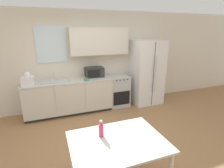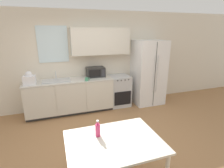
{
  "view_description": "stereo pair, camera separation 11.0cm",
  "coord_description": "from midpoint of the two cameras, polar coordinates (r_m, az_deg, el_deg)",
  "views": [
    {
      "loc": [
        -0.92,
        -2.93,
        2.18
      ],
      "look_at": [
        0.35,
        0.48,
        1.05
      ],
      "focal_mm": 28.0,
      "sensor_mm": 36.0,
      "label": 1
    },
    {
      "loc": [
        -0.82,
        -2.97,
        2.18
      ],
      "look_at": [
        0.35,
        0.48,
        1.05
      ],
      "focal_mm": 28.0,
      "sensor_mm": 36.0,
      "label": 2
    }
  ],
  "objects": [
    {
      "name": "dining_table",
      "position": [
        2.52,
        0.52,
        -19.74
      ],
      "size": [
        1.27,
        0.95,
        0.75
      ],
      "color": "beige",
      "rests_on": "ground_plane"
    },
    {
      "name": "coffee_mug",
      "position": [
        4.56,
        -9.19,
        1.51
      ],
      "size": [
        0.13,
        0.09,
        0.08
      ],
      "color": "#3F8C66",
      "rests_on": "kitchen_counter"
    },
    {
      "name": "drink_bottle",
      "position": [
        2.51,
        -4.88,
        -14.73
      ],
      "size": [
        0.07,
        0.07,
        0.24
      ],
      "color": "#DB386B",
      "rests_on": "dining_table"
    },
    {
      "name": "grocery_bag_0",
      "position": [
        4.61,
        -26.44,
        1.28
      ],
      "size": [
        0.29,
        0.25,
        0.33
      ],
      "rotation": [
        0.0,
        0.0,
        -0.05
      ],
      "color": "white",
      "rests_on": "kitchen_counter"
    },
    {
      "name": "oven_range",
      "position": [
        5.21,
        1.32,
        -2.13
      ],
      "size": [
        0.58,
        0.61,
        0.9
      ],
      "color": "#B7BABC",
      "rests_on": "ground_plane"
    },
    {
      "name": "wall_back",
      "position": [
        5.01,
        -9.57,
        8.49
      ],
      "size": [
        12.0,
        0.38,
        2.7
      ],
      "color": "beige",
      "rests_on": "ground_plane"
    },
    {
      "name": "kitchen_sink",
      "position": [
        4.72,
        -18.72,
        0.98
      ],
      "size": [
        0.7,
        0.39,
        0.23
      ],
      "color": "#B7BABC",
      "rests_on": "kitchen_counter"
    },
    {
      "name": "microwave",
      "position": [
        4.93,
        -6.43,
        3.89
      ],
      "size": [
        0.49,
        0.35,
        0.27
      ],
      "color": "#282828",
      "rests_on": "kitchen_counter"
    },
    {
      "name": "kitchen_counter",
      "position": [
        4.87,
        -14.43,
        -3.97
      ],
      "size": [
        2.29,
        0.66,
        0.92
      ],
      "color": "#333333",
      "rests_on": "ground_plane"
    },
    {
      "name": "refrigerator",
      "position": [
        5.4,
        10.63,
        3.78
      ],
      "size": [
        0.88,
        0.79,
        1.9
      ],
      "color": "white",
      "rests_on": "ground_plane"
    },
    {
      "name": "ground_plane",
      "position": [
        3.77,
        -3.41,
        -18.1
      ],
      "size": [
        12.0,
        12.0,
        0.0
      ],
      "primitive_type": "plane",
      "color": "#9E7047"
    }
  ]
}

